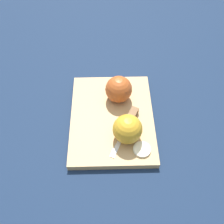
# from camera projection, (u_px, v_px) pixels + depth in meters

# --- Properties ---
(ground_plane) EXTENTS (4.00, 4.00, 0.00)m
(ground_plane) POSITION_uv_depth(u_px,v_px,m) (112.00, 120.00, 0.80)
(ground_plane) COLOR #14233D
(cutting_board) EXTENTS (0.32, 0.25, 0.02)m
(cutting_board) POSITION_uv_depth(u_px,v_px,m) (112.00, 118.00, 0.79)
(cutting_board) COLOR tan
(cutting_board) RESTS_ON ground_plane
(apple_half_left) EXTENTS (0.08, 0.08, 0.08)m
(apple_half_left) POSITION_uv_depth(u_px,v_px,m) (119.00, 89.00, 0.79)
(apple_half_left) COLOR #AD4C1E
(apple_half_left) RESTS_ON cutting_board
(apple_half_right) EXTENTS (0.08, 0.08, 0.08)m
(apple_half_right) POSITION_uv_depth(u_px,v_px,m) (127.00, 129.00, 0.70)
(apple_half_right) COLOR gold
(apple_half_right) RESTS_ON cutting_board
(knife) EXTENTS (0.16, 0.09, 0.02)m
(knife) POSITION_uv_depth(u_px,v_px,m) (130.00, 120.00, 0.76)
(knife) COLOR silver
(knife) RESTS_ON cutting_board
(apple_slice) EXTENTS (0.05, 0.05, 0.01)m
(apple_slice) POSITION_uv_depth(u_px,v_px,m) (142.00, 149.00, 0.71)
(apple_slice) COLOR beige
(apple_slice) RESTS_ON cutting_board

